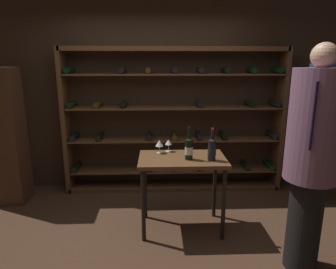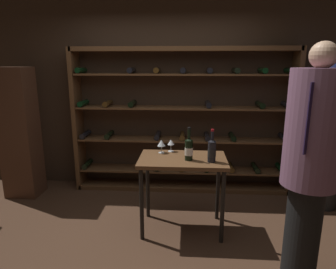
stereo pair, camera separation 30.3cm
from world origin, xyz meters
name	(u,v)px [view 2 (the right image)]	position (x,y,z in m)	size (l,w,h in m)	color
ground_plane	(151,245)	(0.00, 0.00, 0.00)	(9.30, 9.30, 0.00)	#472D1E
back_wall	(164,88)	(0.00, 1.65, 1.48)	(5.40, 0.10, 2.96)	#3D2B1E
wine_rack	(183,122)	(0.30, 1.44, 1.02)	(3.10, 0.32, 2.04)	brown
tasting_table	(183,168)	(0.31, 0.34, 0.72)	(0.93, 0.58, 0.84)	brown
person_guest_blue_shirt	(335,123)	(2.15, 0.98, 1.12)	(0.41, 0.41, 2.01)	black
person_guest_plum_blouse	(311,157)	(1.34, -0.35, 1.10)	(0.44, 0.44, 1.98)	black
display_cabinet	(19,133)	(-1.94, 1.11, 0.89)	(0.44, 0.36, 1.78)	#4C2D1E
wine_bottle_black_capsule	(189,149)	(0.37, 0.28, 0.96)	(0.08, 0.08, 0.35)	black
wine_bottle_green_slim	(212,150)	(0.61, 0.24, 0.96)	(0.09, 0.09, 0.34)	black
wine_glass_stemmed_right	(161,143)	(0.07, 0.51, 0.95)	(0.09, 0.09, 0.15)	silver
wine_glass_stemmed_left	(171,143)	(0.17, 0.57, 0.94)	(0.08, 0.08, 0.14)	silver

